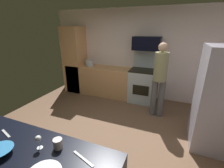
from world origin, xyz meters
TOP-DOWN VIEW (x-y plane):
  - ground_plane at (0.00, 0.00)m, footprint 5.20×4.80m
  - wall_back at (0.00, 2.34)m, footprint 5.20×0.12m
  - lower_cabinet_run at (-0.90, 1.98)m, footprint 2.40×0.60m
  - cabinet_column at (-1.90, 1.98)m, footprint 0.60×0.60m
  - oven_range at (0.40, 1.97)m, footprint 0.76×0.65m
  - microwave at (0.40, 2.06)m, footprint 0.74×0.38m
  - person_cook at (0.89, 1.27)m, footprint 0.31×0.30m
  - mixing_bowl_large at (-0.32, -1.57)m, footprint 0.25×0.25m
  - wine_glass_mid at (-0.03, -1.36)m, footprint 0.06×0.06m
  - mug_coffee at (0.14, -1.29)m, footprint 0.09×0.09m
  - knife_chef at (0.46, -1.32)m, footprint 0.27×0.11m
  - knife_paring at (-0.57, -1.34)m, footprint 0.21×0.08m
  - stock_pot at (-1.35, 1.98)m, footprint 0.25×0.25m

SIDE VIEW (x-z plane):
  - ground_plane at x=0.00m, z-range -0.02..0.00m
  - lower_cabinet_run at x=-0.90m, z-range 0.00..0.90m
  - oven_range at x=0.40m, z-range -0.23..1.25m
  - knife_chef at x=0.46m, z-range 0.90..0.91m
  - knife_paring at x=-0.57m, z-range 0.90..0.91m
  - mixing_bowl_large at x=-0.32m, z-range 0.90..0.96m
  - mug_coffee at x=0.14m, z-range 0.90..1.00m
  - stock_pot at x=-1.35m, z-range 0.90..1.09m
  - person_cook at x=0.89m, z-range 0.11..1.88m
  - wine_glass_mid at x=-0.03m, z-range 0.93..1.08m
  - cabinet_column at x=-1.90m, z-range 0.00..2.10m
  - wall_back at x=0.00m, z-range 0.00..2.60m
  - microwave at x=0.40m, z-range 1.48..1.84m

